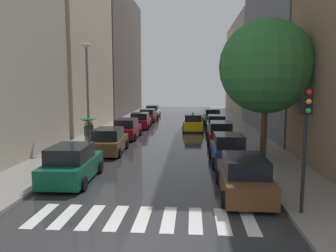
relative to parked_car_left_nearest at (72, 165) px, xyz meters
The scene contains 25 objects.
ground_plane 18.13m from the parked_car_left_nearest, 77.31° to the left, with size 28.00×72.00×0.04m, color #2F2F31.
sidewalk_left 17.87m from the parked_car_left_nearest, 98.12° to the left, with size 3.00×72.00×0.15m, color gray.
sidewalk_right 20.56m from the parked_car_left_nearest, 59.34° to the left, with size 3.00×72.00×0.15m, color gray.
crosswalk_stripes 5.76m from the parked_car_left_nearest, 45.82° to the right, with size 7.65×2.20×0.01m.
building_left_mid 21.81m from the parked_car_left_nearest, 111.25° to the left, with size 6.00×13.64×21.65m, color #B2A38C.
building_left_far 38.03m from the parked_car_left_nearest, 100.91° to the left, with size 6.00×21.90×18.31m, color #564C47.
building_right_mid 25.57m from the parked_car_left_nearest, 49.93° to the left, with size 6.00×19.28×22.81m, color slate.
building_right_far 41.66m from the parked_car_left_nearest, 68.67° to the left, with size 6.00×20.94×14.27m, color #B2A38C.
parked_car_left_nearest is the anchor object (origin of this frame).
parked_car_left_second 6.53m from the parked_car_left_nearest, 89.17° to the left, with size 2.27×4.54×1.68m.
parked_car_left_third 12.71m from the parked_car_left_nearest, 89.68° to the left, with size 2.08×4.60×1.68m.
parked_car_left_fourth 19.25m from the parked_car_left_nearest, 89.41° to the left, with size 2.19×4.09×1.65m.
parked_car_left_fifth 25.58m from the parked_car_left_nearest, 89.63° to the left, with size 2.19×4.29×1.58m.
parked_car_left_sixth 31.55m from the parked_car_left_nearest, 89.97° to the left, with size 2.02×4.23×1.66m.
parked_car_right_nearest 7.91m from the parked_car_left_nearest, 10.55° to the right, with size 2.08×4.54×1.68m.
parked_car_right_second 8.72m from the parked_car_left_nearest, 27.79° to the left, with size 2.06×4.04×1.75m.
parked_car_right_third 13.33m from the parked_car_left_nearest, 53.90° to the left, with size 2.18×4.62×1.71m.
parked_car_right_fourth 18.45m from the parked_car_left_nearest, 64.52° to the left, with size 2.05×4.15×1.69m.
parked_car_right_fifth 24.67m from the parked_car_left_nearest, 71.32° to the left, with size 2.12×4.27×1.79m.
taxi_midroad 19.11m from the parked_car_left_nearest, 72.57° to the left, with size 2.11×4.71×1.81m.
pedestrian_foreground 7.60m from the parked_car_left_nearest, 102.83° to the left, with size 1.16×1.16×2.06m.
pedestrian_near_tree 8.79m from the parked_car_left_nearest, 101.48° to the left, with size 1.15×1.15×1.98m.
street_tree_right 11.90m from the parked_car_left_nearest, 25.53° to the left, with size 5.39×5.39×8.12m.
traffic_light_right_corner 10.37m from the parked_car_left_nearest, 20.58° to the right, with size 0.30×0.42×4.30m.
lamp_post_left 8.43m from the parked_car_left_nearest, 101.81° to the left, with size 0.60×0.28×7.19m.
Camera 1 is at (1.66, -8.39, 4.54)m, focal length 35.11 mm.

